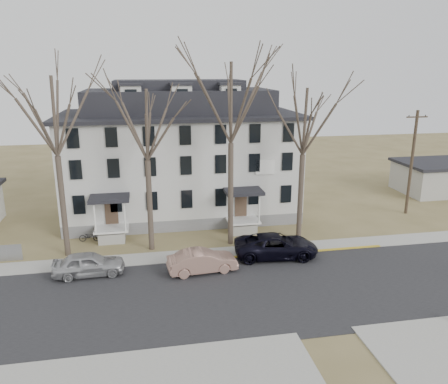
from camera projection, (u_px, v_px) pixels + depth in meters
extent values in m
plane|color=olive|center=(247.00, 312.00, 24.25)|extent=(120.00, 120.00, 0.00)
cube|color=#27272A|center=(239.00, 294.00, 26.14)|extent=(120.00, 10.00, 0.04)
cube|color=#A09F97|center=(222.00, 254.00, 31.81)|extent=(120.00, 2.00, 0.08)
cube|color=gold|center=(291.00, 254.00, 31.83)|extent=(14.00, 0.25, 0.06)
cube|color=slate|center=(182.00, 207.00, 40.79)|extent=(20.00, 10.00, 1.00)
cube|color=silver|center=(181.00, 160.00, 39.55)|extent=(20.00, 10.00, 8.00)
cube|color=black|center=(179.00, 114.00, 38.42)|extent=(20.80, 10.80, 0.30)
cube|color=black|center=(179.00, 101.00, 38.11)|extent=(16.00, 7.00, 2.00)
cube|color=black|center=(179.00, 85.00, 37.72)|extent=(11.00, 4.50, 0.80)
cube|color=white|center=(112.00, 229.00, 33.98)|extent=(2.60, 2.00, 0.16)
cube|color=white|center=(243.00, 220.00, 35.79)|extent=(2.60, 2.00, 0.16)
cube|color=white|center=(265.00, 167.00, 35.81)|extent=(1.60, 0.08, 1.20)
cube|color=#A09F97|center=(438.00, 178.00, 47.24)|extent=(8.00, 6.00, 3.00)
cube|color=black|center=(441.00, 163.00, 46.78)|extent=(8.50, 6.50, 0.30)
cylinder|color=#473B31|center=(63.00, 207.00, 30.61)|extent=(0.40, 0.40, 7.28)
cylinder|color=#473B31|center=(150.00, 206.00, 31.72)|extent=(0.40, 0.40, 6.76)
cylinder|color=#473B31|center=(231.00, 195.00, 32.62)|extent=(0.40, 0.40, 7.80)
cylinder|color=#473B31|center=(300.00, 198.00, 33.71)|extent=(0.40, 0.40, 6.76)
cylinder|color=#3D3023|center=(412.00, 163.00, 39.38)|extent=(0.28, 0.28, 9.50)
cube|color=#3D3023|center=(417.00, 117.00, 38.24)|extent=(2.00, 0.12, 0.12)
imported|color=#AEAEB0|center=(89.00, 264.00, 28.30)|extent=(4.63, 2.03, 1.55)
imported|color=#9E7566|center=(202.00, 262.00, 28.76)|extent=(4.72, 2.05, 1.51)
imported|color=black|center=(276.00, 246.00, 31.08)|extent=(6.18, 3.33, 1.65)
imported|color=black|center=(90.00, 237.00, 33.89)|extent=(1.64, 0.66, 0.84)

